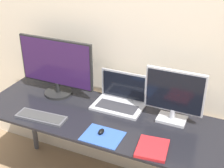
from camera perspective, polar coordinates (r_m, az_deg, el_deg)
The scene contains 9 objects.
wall_back at distance 2.33m, azimuth 2.88°, elevation 8.79°, with size 7.00×0.05×2.50m.
desk at distance 2.29m, azimuth -1.05°, elevation -8.25°, with size 1.90×0.64×0.76m.
monitor_left at distance 2.46m, azimuth -10.18°, elevation 3.19°, with size 0.63×0.22×0.47m.
monitor_right at distance 2.14m, azimuth 11.31°, elevation -2.08°, with size 0.40×0.14×0.38m.
laptop at distance 2.35m, azimuth 1.52°, elevation -2.54°, with size 0.37×0.24×0.24m.
keyboard at distance 2.28m, azimuth -12.83°, elevation -5.89°, with size 0.37×0.14×0.02m.
mousepad at distance 2.05m, azimuth -1.72°, elevation -9.51°, with size 0.26×0.20×0.00m.
mouse at distance 2.06m, azimuth -1.97°, elevation -8.67°, with size 0.04×0.06×0.03m.
book at distance 1.95m, azimuth 7.38°, elevation -11.58°, with size 0.21×0.23×0.02m.
Camera 1 is at (0.80, -1.36, 1.99)m, focal length 50.00 mm.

